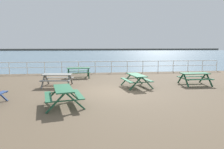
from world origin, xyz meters
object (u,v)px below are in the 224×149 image
object	(u,v)px
picnic_table_near_left	(63,92)
picnic_table_near_right	(136,78)
picnic_table_far_left	(57,77)
picnic_table_mid_centre	(195,76)
picnic_table_far_right	(78,70)

from	to	relation	value
picnic_table_near_left	picnic_table_near_right	distance (m)	5.26
picnic_table_near_left	picnic_table_far_left	bearing A→B (deg)	-1.02
picnic_table_mid_centre	picnic_table_far_left	bearing A→B (deg)	177.08
picnic_table_near_left	picnic_table_mid_centre	bearing A→B (deg)	-78.10
picnic_table_near_right	picnic_table_mid_centre	xyz separation A→B (m)	(3.96, 0.25, 0.00)
picnic_table_mid_centre	picnic_table_near_left	bearing A→B (deg)	-154.64
picnic_table_far_left	picnic_table_far_right	world-z (taller)	same
picnic_table_near_right	picnic_table_far_left	size ratio (longest dim) A/B	1.03
picnic_table_near_left	picnic_table_far_right	distance (m)	7.56
picnic_table_near_left	picnic_table_near_right	size ratio (longest dim) A/B	1.04
picnic_table_near_right	picnic_table_far_right	size ratio (longest dim) A/B	1.06
picnic_table_far_right	picnic_table_near_right	bearing A→B (deg)	-51.81
picnic_table_near_left	picnic_table_far_right	xyz separation A→B (m)	(0.27, 7.55, 0.00)
picnic_table_far_left	picnic_table_mid_centre	bearing A→B (deg)	2.31
picnic_table_far_left	picnic_table_far_right	bearing A→B (deg)	76.79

